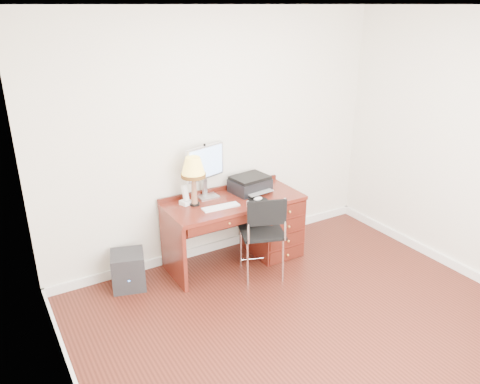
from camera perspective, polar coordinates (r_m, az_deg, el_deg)
ground at (r=4.41m, az=8.79°, el=-16.16°), size 4.00×4.00×0.00m
room_shell at (r=4.79m, az=3.99°, el=-11.80°), size 4.00×4.00×4.00m
desk at (r=5.32m, az=2.26°, el=-3.58°), size 1.50×0.67×0.75m
monitor at (r=5.00m, az=-4.17°, el=3.31°), size 0.49×0.22×0.57m
keyboard at (r=4.83m, az=-2.35°, el=-1.84°), size 0.40×0.14×0.02m
mouse_pad at (r=4.99m, az=2.21°, el=-0.96°), size 0.22×0.22×0.04m
printer at (r=5.21m, az=1.21°, el=0.99°), size 0.45×0.37×0.18m
leg_lamp at (r=4.78m, az=-5.72°, el=2.66°), size 0.26×0.26×0.52m
phone at (r=4.92m, az=-6.65°, el=-0.83°), size 0.13×0.13×0.21m
pen_cup at (r=5.29m, az=1.23°, el=0.78°), size 0.07×0.07×0.09m
chair at (r=4.82m, az=3.15°, el=-4.40°), size 0.56×0.57×0.93m
equipment_box at (r=4.95m, az=-13.45°, el=-9.23°), size 0.41×0.41×0.38m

